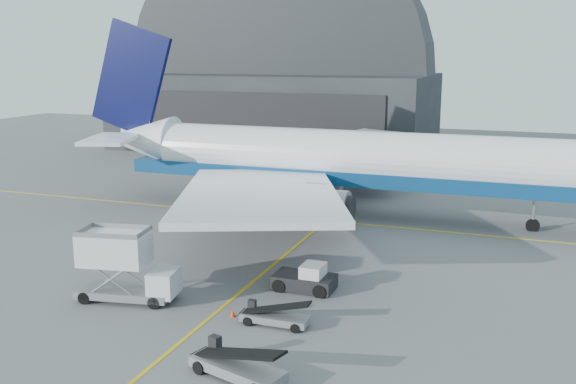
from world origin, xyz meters
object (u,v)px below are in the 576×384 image
at_px(pushback_tug, 306,280).
at_px(belt_loader_a, 274,316).
at_px(airliner, 332,160).
at_px(catering_truck, 124,267).
at_px(belt_loader_b, 237,366).

height_order(pushback_tug, belt_loader_a, pushback_tug).
bearing_deg(airliner, pushback_tug, -78.18).
relative_size(catering_truck, belt_loader_b, 1.25).
distance_m(pushback_tug, belt_loader_a, 5.95).
distance_m(airliner, belt_loader_b, 33.53).
bearing_deg(airliner, catering_truck, -102.77).
xyz_separation_m(airliner, catering_truck, (-5.93, -26.18, -3.11)).
bearing_deg(belt_loader_a, belt_loader_b, -85.94).
bearing_deg(catering_truck, pushback_tug, 18.97).
bearing_deg(pushback_tug, belt_loader_b, -86.47).
xyz_separation_m(airliner, belt_loader_a, (4.35, -26.43, -4.83)).
relative_size(catering_truck, belt_loader_a, 1.58).
bearing_deg(catering_truck, belt_loader_b, -41.71).
height_order(catering_truck, belt_loader_b, catering_truck).
height_order(pushback_tug, belt_loader_b, belt_loader_b).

